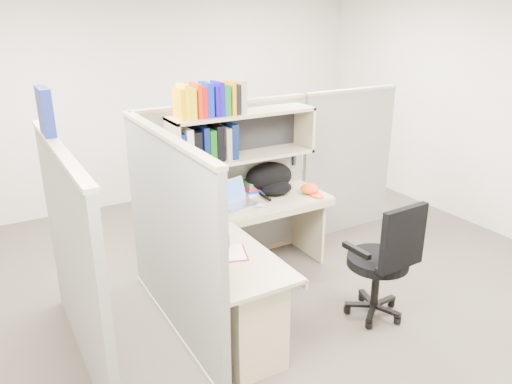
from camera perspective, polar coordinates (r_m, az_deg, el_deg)
ground at (r=4.54m, az=1.86°, el=-12.25°), size 6.00×6.00×0.00m
room_shell at (r=3.91m, az=2.13°, el=8.17°), size 6.00×6.00×6.00m
cubicle at (r=4.33m, az=-5.31°, el=-0.52°), size 3.79×1.84×1.95m
desk at (r=3.92m, az=-0.98°, el=-10.40°), size 1.74×1.75×0.73m
laptop at (r=4.56m, az=-1.97°, el=-0.19°), size 0.40×0.40×0.24m
backpack at (r=4.88m, az=1.91°, el=1.55°), size 0.58×0.51×0.29m
orange_cap at (r=4.91m, az=6.13°, el=0.38°), size 0.21×0.23×0.10m
snack_canister at (r=3.80m, az=-3.73°, el=-5.70°), size 0.10×0.10×0.10m
tissue_box at (r=3.50m, az=-5.52°, el=-7.30°), size 0.15×0.15×0.19m
mouse at (r=4.56m, az=0.50°, el=-1.53°), size 0.09×0.06×0.03m
paper_cup at (r=4.71m, az=-3.23°, el=-0.43°), size 0.08×0.08×0.09m
book_stack at (r=4.91m, az=-0.40°, el=0.65°), size 0.21×0.27×0.12m
loose_paper at (r=3.74m, az=-2.84°, el=-6.93°), size 0.26×0.30×0.00m
task_chair at (r=4.24m, az=14.04°, el=-9.53°), size 0.56×0.52×1.06m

